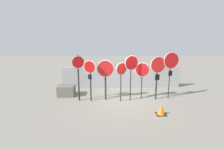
{
  "coord_description": "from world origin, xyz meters",
  "views": [
    {
      "loc": [
        -0.97,
        -9.11,
        3.58
      ],
      "look_at": [
        -0.7,
        0.0,
        1.46
      ],
      "focal_mm": 28.0,
      "sensor_mm": 36.0,
      "label": 1
    }
  ],
  "objects_px": {
    "stop_sign_2": "(105,73)",
    "stop_sign_5": "(142,72)",
    "traffic_cone_0": "(161,110)",
    "stop_sign_3": "(121,72)",
    "stop_sign_6": "(158,70)",
    "storage_crate": "(66,91)",
    "stop_sign_0": "(78,70)",
    "stop_sign_4": "(131,66)",
    "stop_sign_1": "(90,72)",
    "stop_sign_7": "(171,63)"
  },
  "relations": [
    {
      "from": "stop_sign_1",
      "to": "traffic_cone_0",
      "type": "relative_size",
      "value": 4.76
    },
    {
      "from": "stop_sign_4",
      "to": "stop_sign_0",
      "type": "bearing_deg",
      "value": 156.15
    },
    {
      "from": "stop_sign_1",
      "to": "storage_crate",
      "type": "bearing_deg",
      "value": 171.26
    },
    {
      "from": "stop_sign_3",
      "to": "stop_sign_4",
      "type": "xyz_separation_m",
      "value": [
        0.53,
        0.09,
        0.3
      ]
    },
    {
      "from": "stop_sign_3",
      "to": "stop_sign_4",
      "type": "height_order",
      "value": "stop_sign_4"
    },
    {
      "from": "stop_sign_6",
      "to": "stop_sign_5",
      "type": "bearing_deg",
      "value": 159.92
    },
    {
      "from": "stop_sign_2",
      "to": "traffic_cone_0",
      "type": "distance_m",
      "value": 3.43
    },
    {
      "from": "stop_sign_0",
      "to": "storage_crate",
      "type": "distance_m",
      "value": 1.87
    },
    {
      "from": "stop_sign_6",
      "to": "storage_crate",
      "type": "xyz_separation_m",
      "value": [
        -5.15,
        0.78,
        -1.39
      ]
    },
    {
      "from": "stop_sign_3",
      "to": "stop_sign_6",
      "type": "xyz_separation_m",
      "value": [
        1.98,
        0.25,
        0.07
      ]
    },
    {
      "from": "stop_sign_2",
      "to": "stop_sign_6",
      "type": "relative_size",
      "value": 0.92
    },
    {
      "from": "stop_sign_4",
      "to": "storage_crate",
      "type": "xyz_separation_m",
      "value": [
        -3.7,
        0.93,
        -1.61
      ]
    },
    {
      "from": "stop_sign_0",
      "to": "stop_sign_4",
      "type": "height_order",
      "value": "stop_sign_0"
    },
    {
      "from": "stop_sign_1",
      "to": "stop_sign_5",
      "type": "distance_m",
      "value": 2.83
    },
    {
      "from": "stop_sign_0",
      "to": "stop_sign_1",
      "type": "bearing_deg",
      "value": -29.55
    },
    {
      "from": "stop_sign_0",
      "to": "stop_sign_7",
      "type": "height_order",
      "value": "stop_sign_7"
    },
    {
      "from": "storage_crate",
      "to": "stop_sign_5",
      "type": "bearing_deg",
      "value": -8.79
    },
    {
      "from": "traffic_cone_0",
      "to": "storage_crate",
      "type": "bearing_deg",
      "value": 151.37
    },
    {
      "from": "stop_sign_1",
      "to": "stop_sign_6",
      "type": "distance_m",
      "value": 3.64
    },
    {
      "from": "traffic_cone_0",
      "to": "stop_sign_0",
      "type": "bearing_deg",
      "value": 155.32
    },
    {
      "from": "stop_sign_2",
      "to": "stop_sign_4",
      "type": "bearing_deg",
      "value": -8.23
    },
    {
      "from": "stop_sign_7",
      "to": "storage_crate",
      "type": "xyz_separation_m",
      "value": [
        -5.91,
        0.65,
        -1.71
      ]
    },
    {
      "from": "stop_sign_0",
      "to": "stop_sign_5",
      "type": "bearing_deg",
      "value": -19.94
    },
    {
      "from": "stop_sign_1",
      "to": "stop_sign_7",
      "type": "bearing_deg",
      "value": 25.42
    },
    {
      "from": "stop_sign_0",
      "to": "stop_sign_3",
      "type": "relative_size",
      "value": 1.17
    },
    {
      "from": "stop_sign_5",
      "to": "traffic_cone_0",
      "type": "xyz_separation_m",
      "value": [
        0.53,
        -1.98,
        -1.34
      ]
    },
    {
      "from": "stop_sign_7",
      "to": "stop_sign_3",
      "type": "bearing_deg",
      "value": 175.3
    },
    {
      "from": "stop_sign_7",
      "to": "stop_sign_1",
      "type": "bearing_deg",
      "value": 170.79
    },
    {
      "from": "stop_sign_2",
      "to": "stop_sign_7",
      "type": "bearing_deg",
      "value": 1.08
    },
    {
      "from": "traffic_cone_0",
      "to": "stop_sign_6",
      "type": "bearing_deg",
      "value": 81.24
    },
    {
      "from": "stop_sign_7",
      "to": "stop_sign_6",
      "type": "bearing_deg",
      "value": 176.94
    },
    {
      "from": "stop_sign_5",
      "to": "stop_sign_6",
      "type": "xyz_separation_m",
      "value": [
        0.82,
        -0.11,
        0.13
      ]
    },
    {
      "from": "stop_sign_4",
      "to": "stop_sign_6",
      "type": "height_order",
      "value": "stop_sign_4"
    },
    {
      "from": "stop_sign_4",
      "to": "stop_sign_1",
      "type": "bearing_deg",
      "value": 157.53
    },
    {
      "from": "stop_sign_3",
      "to": "stop_sign_4",
      "type": "relative_size",
      "value": 0.86
    },
    {
      "from": "stop_sign_0",
      "to": "stop_sign_4",
      "type": "bearing_deg",
      "value": -24.71
    },
    {
      "from": "stop_sign_1",
      "to": "stop_sign_2",
      "type": "distance_m",
      "value": 0.84
    },
    {
      "from": "stop_sign_0",
      "to": "stop_sign_3",
      "type": "distance_m",
      "value": 2.29
    },
    {
      "from": "stop_sign_3",
      "to": "storage_crate",
      "type": "bearing_deg",
      "value": 130.97
    },
    {
      "from": "stop_sign_3",
      "to": "stop_sign_6",
      "type": "relative_size",
      "value": 0.89
    },
    {
      "from": "stop_sign_2",
      "to": "traffic_cone_0",
      "type": "xyz_separation_m",
      "value": [
        2.53,
        -1.91,
        -1.31
      ]
    },
    {
      "from": "stop_sign_2",
      "to": "stop_sign_5",
      "type": "bearing_deg",
      "value": 1.75
    },
    {
      "from": "stop_sign_5",
      "to": "stop_sign_3",
      "type": "bearing_deg",
      "value": -152.81
    },
    {
      "from": "stop_sign_6",
      "to": "storage_crate",
      "type": "distance_m",
      "value": 5.39
    },
    {
      "from": "stop_sign_5",
      "to": "traffic_cone_0",
      "type": "relative_size",
      "value": 4.38
    },
    {
      "from": "stop_sign_0",
      "to": "stop_sign_2",
      "type": "distance_m",
      "value": 1.45
    },
    {
      "from": "storage_crate",
      "to": "traffic_cone_0",
      "type": "bearing_deg",
      "value": -28.63
    },
    {
      "from": "stop_sign_6",
      "to": "traffic_cone_0",
      "type": "xyz_separation_m",
      "value": [
        -0.29,
        -1.88,
        -1.47
      ]
    },
    {
      "from": "stop_sign_5",
      "to": "stop_sign_7",
      "type": "xyz_separation_m",
      "value": [
        1.57,
        0.02,
        0.45
      ]
    },
    {
      "from": "stop_sign_1",
      "to": "stop_sign_2",
      "type": "relative_size",
      "value": 1.01
    }
  ]
}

